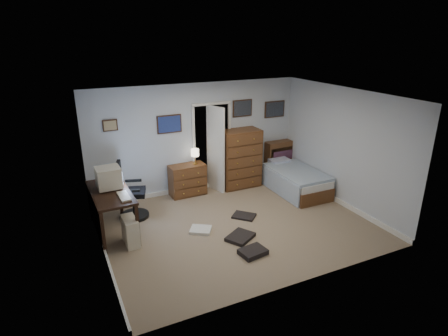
# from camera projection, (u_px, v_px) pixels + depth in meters

# --- Properties ---
(floor) EXTENTS (5.00, 4.00, 0.02)m
(floor) POSITION_uv_depth(u_px,v_px,m) (236.00, 225.00, 7.30)
(floor) COLOR gray
(floor) RESTS_ON ground
(computer_desk) EXTENTS (0.71, 1.47, 0.84)m
(computer_desk) POSITION_uv_depth(u_px,v_px,m) (106.00, 202.00, 6.77)
(computer_desk) COLOR black
(computer_desk) RESTS_ON floor
(crt_monitor) EXTENTS (0.45, 0.41, 0.40)m
(crt_monitor) POSITION_uv_depth(u_px,v_px,m) (109.00, 178.00, 6.81)
(crt_monitor) COLOR beige
(crt_monitor) RESTS_ON computer_desk
(keyboard) EXTENTS (0.18, 0.45, 0.03)m
(keyboard) POSITION_uv_depth(u_px,v_px,m) (124.00, 196.00, 6.51)
(keyboard) COLOR beige
(keyboard) RESTS_ON computer_desk
(pc_tower) EXTENTS (0.24, 0.47, 0.50)m
(pc_tower) POSITION_uv_depth(u_px,v_px,m) (131.00, 231.00, 6.56)
(pc_tower) COLOR beige
(pc_tower) RESTS_ON floor
(office_chair) EXTENTS (0.71, 0.71, 1.17)m
(office_chair) POSITION_uv_depth(u_px,v_px,m) (130.00, 197.00, 7.45)
(office_chair) COLOR black
(office_chair) RESTS_ON floor
(media_stack) EXTENTS (0.16, 0.16, 0.81)m
(media_stack) POSITION_uv_depth(u_px,v_px,m) (95.00, 187.00, 8.05)
(media_stack) COLOR maroon
(media_stack) RESTS_ON floor
(low_dresser) EXTENTS (0.82, 0.43, 0.72)m
(low_dresser) POSITION_uv_depth(u_px,v_px,m) (187.00, 180.00, 8.54)
(low_dresser) COLOR brown
(low_dresser) RESTS_ON floor
(table_lamp) EXTENTS (0.19, 0.19, 0.35)m
(table_lamp) POSITION_uv_depth(u_px,v_px,m) (195.00, 153.00, 8.41)
(table_lamp) COLOR gold
(table_lamp) RESTS_ON low_dresser
(doorway) EXTENTS (0.96, 1.12, 2.05)m
(doorway) POSITION_uv_depth(u_px,v_px,m) (207.00, 144.00, 9.02)
(doorway) COLOR black
(doorway) RESTS_ON floor
(tall_dresser) EXTENTS (0.95, 0.56, 1.39)m
(tall_dresser) POSITION_uv_depth(u_px,v_px,m) (239.00, 158.00, 8.94)
(tall_dresser) COLOR brown
(tall_dresser) RESTS_ON floor
(headboard_bookcase) EXTENTS (1.06, 0.31, 0.94)m
(headboard_bookcase) POSITION_uv_depth(u_px,v_px,m) (284.00, 157.00, 9.64)
(headboard_bookcase) COLOR brown
(headboard_bookcase) RESTS_ON floor
(bed) EXTENTS (0.97, 1.78, 0.58)m
(bed) POSITION_uv_depth(u_px,v_px,m) (294.00, 180.00, 8.77)
(bed) COLOR brown
(bed) RESTS_ON floor
(wall_posters) EXTENTS (4.38, 0.04, 0.60)m
(wall_posters) POSITION_uv_depth(u_px,v_px,m) (220.00, 115.00, 8.61)
(wall_posters) COLOR #331E11
(wall_posters) RESTS_ON floor
(floor_clutter) EXTENTS (1.53, 1.73, 0.09)m
(floor_clutter) POSITION_uv_depth(u_px,v_px,m) (237.00, 236.00, 6.82)
(floor_clutter) COLOR silver
(floor_clutter) RESTS_ON floor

